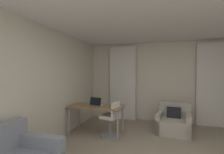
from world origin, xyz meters
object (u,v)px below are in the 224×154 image
object	(u,v)px
desk	(96,108)
desk_chair	(111,121)
laptop	(97,104)
armchair	(174,123)

from	to	relation	value
desk	desk_chair	xyz separation A→B (m)	(0.43, -0.08, -0.29)
desk_chair	laptop	xyz separation A→B (m)	(-0.42, 0.10, 0.39)
desk_chair	laptop	world-z (taller)	laptop
armchair	desk_chair	bearing A→B (deg)	-154.29
desk_chair	laptop	distance (m)	0.59
armchair	desk_chair	size ratio (longest dim) A/B	1.07
desk	desk_chair	distance (m)	0.52
armchair	desk	bearing A→B (deg)	-161.46
armchair	laptop	size ratio (longest dim) A/B	2.58
desk	laptop	world-z (taller)	laptop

